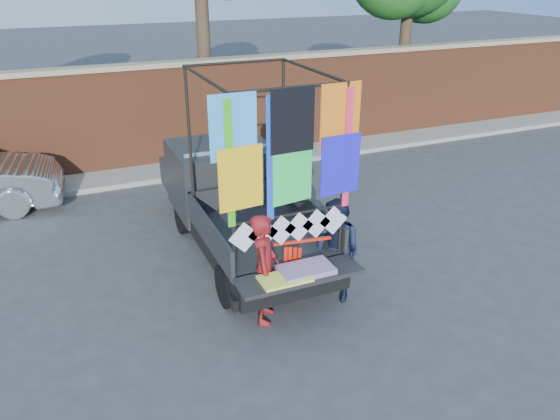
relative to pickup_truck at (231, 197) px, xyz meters
name	(u,v)px	position (x,y,z in m)	size (l,w,h in m)	color
ground	(297,296)	(0.28, -2.33, -0.85)	(90.00, 90.00, 0.00)	#38383A
brick_wall	(182,112)	(0.28, 4.67, 0.48)	(30.00, 0.45, 2.61)	brown
curb	(193,168)	(0.28, 3.97, -0.79)	(30.00, 1.20, 0.12)	gray
pickup_truck	(231,197)	(0.00, 0.00, 0.00)	(2.13, 5.36, 3.37)	black
woman	(264,269)	(-0.40, -2.66, -0.01)	(0.61, 0.40, 1.67)	maroon
man	(337,251)	(0.82, -2.56, -0.03)	(0.79, 0.62, 1.63)	#151B35
streamer_bundle	(296,253)	(0.11, -2.62, 0.11)	(0.86, 0.18, 0.60)	red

